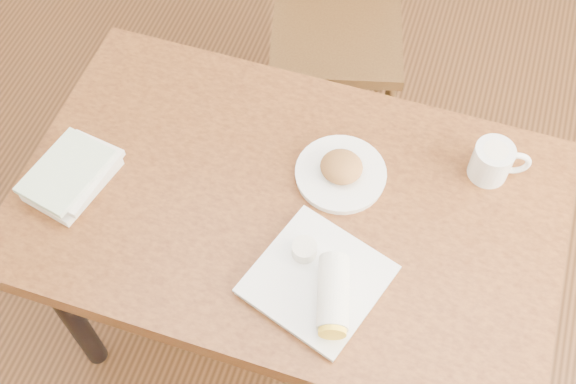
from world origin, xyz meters
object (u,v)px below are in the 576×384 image
(plate_scone, at_px, (341,171))
(plate_burrito, at_px, (322,284))
(book_stack, at_px, (72,175))
(table, at_px, (288,221))
(coffee_mug, at_px, (493,161))

(plate_scone, height_order, plate_burrito, plate_burrito)
(plate_burrito, xyz_separation_m, book_stack, (-0.64, 0.08, 0.00))
(table, distance_m, book_stack, 0.52)
(plate_burrito, relative_size, book_stack, 1.41)
(coffee_mug, relative_size, plate_burrito, 0.42)
(plate_scone, xyz_separation_m, book_stack, (-0.60, -0.21, 0.01))
(plate_scone, xyz_separation_m, plate_burrito, (0.04, -0.29, 0.01))
(plate_scone, relative_size, coffee_mug, 1.57)
(plate_scone, bearing_deg, book_stack, -160.63)
(table, height_order, plate_scone, plate_scone)
(plate_scone, relative_size, book_stack, 0.92)
(table, xyz_separation_m, plate_burrito, (0.14, -0.18, 0.11))
(plate_burrito, bearing_deg, table, 126.62)
(table, xyz_separation_m, coffee_mug, (0.43, 0.23, 0.13))
(coffee_mug, height_order, plate_burrito, coffee_mug)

